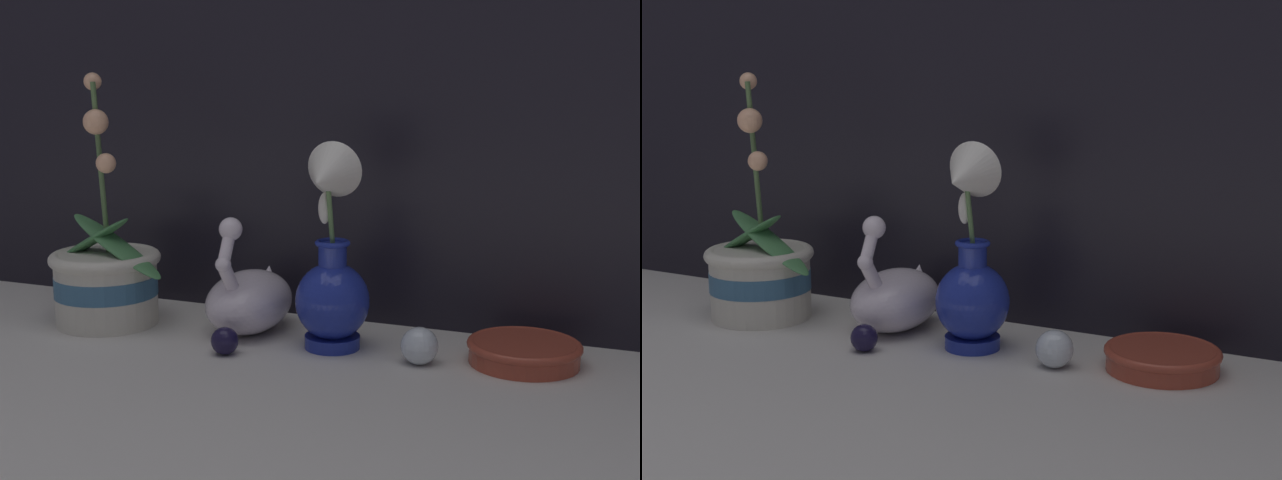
% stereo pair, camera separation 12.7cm
% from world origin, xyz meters
% --- Properties ---
extents(ground_plane, '(2.80, 2.80, 0.00)m').
position_xyz_m(ground_plane, '(0.00, 0.00, 0.00)').
color(ground_plane, beige).
extents(orchid_potted_plant, '(0.23, 0.17, 0.39)m').
position_xyz_m(orchid_potted_plant, '(-0.32, 0.09, 0.07)').
color(orchid_potted_plant, beige).
rests_on(orchid_potted_plant, ground_plane).
extents(swan_figurine, '(0.12, 0.19, 0.18)m').
position_xyz_m(swan_figurine, '(-0.10, 0.14, 0.05)').
color(swan_figurine, white).
rests_on(swan_figurine, ground_plane).
extents(blue_vase, '(0.11, 0.12, 0.30)m').
position_xyz_m(blue_vase, '(0.05, 0.10, 0.11)').
color(blue_vase, navy).
rests_on(blue_vase, ground_plane).
extents(glass_sphere, '(0.05, 0.05, 0.05)m').
position_xyz_m(glass_sphere, '(0.18, 0.08, 0.03)').
color(glass_sphere, silver).
rests_on(glass_sphere, ground_plane).
extents(amber_dish, '(0.15, 0.15, 0.03)m').
position_xyz_m(amber_dish, '(0.31, 0.14, 0.02)').
color(amber_dish, '#A8422D').
rests_on(amber_dish, ground_plane).
extents(glass_bauble, '(0.04, 0.04, 0.04)m').
position_xyz_m(glass_bauble, '(-0.08, 0.02, 0.02)').
color(glass_bauble, '#191433').
rests_on(glass_bauble, ground_plane).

